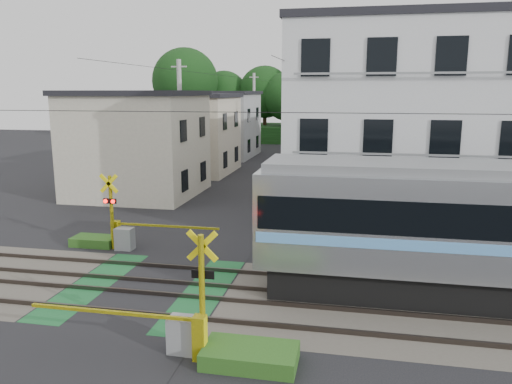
% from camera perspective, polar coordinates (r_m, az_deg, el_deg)
% --- Properties ---
extents(ground, '(120.00, 120.00, 0.00)m').
position_cam_1_polar(ground, '(16.76, -12.31, -10.70)').
color(ground, black).
extents(track_bed, '(120.00, 120.00, 0.14)m').
position_cam_1_polar(track_bed, '(16.75, -12.31, -10.58)').
color(track_bed, '#47423A').
rests_on(track_bed, ground).
extents(crossing_signal_near, '(4.74, 0.65, 3.09)m').
position_cam_1_polar(crossing_signal_near, '(12.49, -8.06, -14.96)').
color(crossing_signal_near, yellow).
rests_on(crossing_signal_near, ground).
extents(crossing_signal_far, '(4.74, 0.65, 3.09)m').
position_cam_1_polar(crossing_signal_far, '(20.72, -14.95, -4.45)').
color(crossing_signal_far, yellow).
rests_on(crossing_signal_far, ground).
extents(apartment_block, '(10.20, 8.36, 9.30)m').
position_cam_1_polar(apartment_block, '(23.82, 16.43, 7.14)').
color(apartment_block, silver).
rests_on(apartment_block, ground).
extents(houses_row, '(22.07, 31.35, 6.80)m').
position_cam_1_polar(houses_row, '(40.68, 2.57, 7.18)').
color(houses_row, beige).
rests_on(houses_row, ground).
extents(tree_hill, '(40.00, 13.36, 11.54)m').
position_cam_1_polar(tree_hill, '(62.86, 6.32, 10.99)').
color(tree_hill, '#143712').
rests_on(tree_hill, ground).
extents(catenary, '(60.00, 5.04, 7.00)m').
position_cam_1_polar(catenary, '(14.44, 9.48, 1.13)').
color(catenary, '#2D2D33').
rests_on(catenary, ground).
extents(utility_poles, '(7.90, 42.00, 8.00)m').
position_cam_1_polar(utility_poles, '(37.99, -0.06, 8.15)').
color(utility_poles, '#A5A5A0').
rests_on(utility_poles, ground).
extents(pedestrian, '(0.78, 0.62, 1.86)m').
position_cam_1_polar(pedestrian, '(47.17, 5.71, 4.89)').
color(pedestrian, '#22242B').
rests_on(pedestrian, ground).
extents(weed_patches, '(10.25, 8.80, 0.40)m').
position_cam_1_polar(weed_patches, '(16.02, -6.59, -10.85)').
color(weed_patches, '#2D5E1E').
rests_on(weed_patches, ground).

